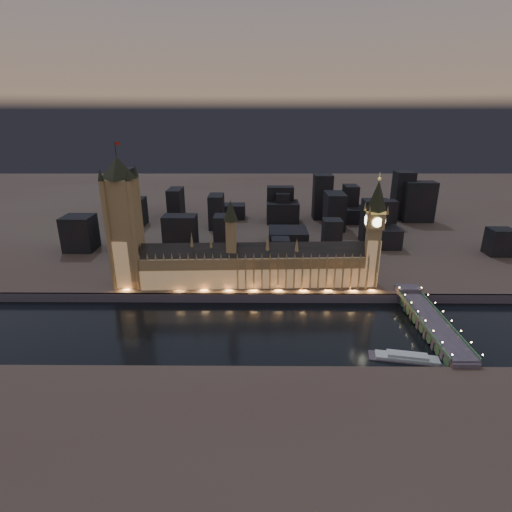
{
  "coord_description": "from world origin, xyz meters",
  "views": [
    {
      "loc": [
        7.47,
        -272.91,
        158.44
      ],
      "look_at": [
        5.0,
        55.0,
        38.0
      ],
      "focal_mm": 28.0,
      "sensor_mm": 36.0,
      "label": 1
    }
  ],
  "objects_px": {
    "palace_of_westminster": "(253,266)",
    "victoria_tower": "(123,217)",
    "westminster_bridge": "(429,322)",
    "elizabeth_tower": "(375,225)",
    "river_boat": "(407,357)"
  },
  "relations": [
    {
      "from": "victoria_tower",
      "to": "palace_of_westminster",
      "type": "bearing_deg",
      "value": -0.1
    },
    {
      "from": "palace_of_westminster",
      "to": "victoria_tower",
      "type": "bearing_deg",
      "value": 179.9
    },
    {
      "from": "river_boat",
      "to": "palace_of_westminster",
      "type": "bearing_deg",
      "value": 135.07
    },
    {
      "from": "victoria_tower",
      "to": "westminster_bridge",
      "type": "bearing_deg",
      "value": -14.77
    },
    {
      "from": "victoria_tower",
      "to": "elizabeth_tower",
      "type": "height_order",
      "value": "victoria_tower"
    },
    {
      "from": "palace_of_westminster",
      "to": "river_boat",
      "type": "xyz_separation_m",
      "value": [
        105.5,
        -105.24,
        -24.81
      ]
    },
    {
      "from": "palace_of_westminster",
      "to": "victoria_tower",
      "type": "xyz_separation_m",
      "value": [
        -112.16,
        0.19,
        44.36
      ]
    },
    {
      "from": "palace_of_westminster",
      "to": "elizabeth_tower",
      "type": "relative_size",
      "value": 1.99
    },
    {
      "from": "westminster_bridge",
      "to": "river_boat",
      "type": "height_order",
      "value": "westminster_bridge"
    },
    {
      "from": "palace_of_westminster",
      "to": "westminster_bridge",
      "type": "xyz_separation_m",
      "value": [
        135.7,
        -65.18,
        -20.39
      ]
    },
    {
      "from": "victoria_tower",
      "to": "river_boat",
      "type": "relative_size",
      "value": 2.46
    },
    {
      "from": "victoria_tower",
      "to": "elizabeth_tower",
      "type": "distance_m",
      "value": 218.09
    },
    {
      "from": "palace_of_westminster",
      "to": "river_boat",
      "type": "height_order",
      "value": "palace_of_westminster"
    },
    {
      "from": "westminster_bridge",
      "to": "elizabeth_tower",
      "type": "bearing_deg",
      "value": 114.56
    },
    {
      "from": "river_boat",
      "to": "elizabeth_tower",
      "type": "bearing_deg",
      "value": 89.82
    }
  ]
}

